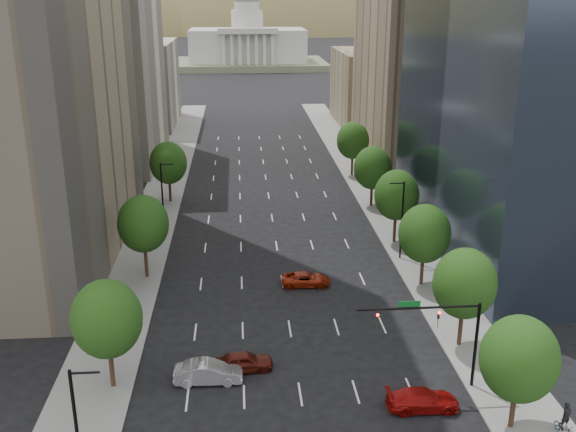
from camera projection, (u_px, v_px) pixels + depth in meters
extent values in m
cube|color=slate|center=(143.00, 249.00, 75.69)|extent=(6.00, 200.00, 0.15)
cube|color=slate|center=(406.00, 242.00, 77.90)|extent=(6.00, 200.00, 0.15)
cube|color=beige|center=(113.00, 59.00, 109.87)|extent=(14.00, 30.00, 35.00)
cube|color=beige|center=(143.00, 84.00, 143.75)|extent=(14.00, 26.00, 18.00)
cube|color=#8C7759|center=(409.00, 74.00, 111.42)|extent=(14.00, 30.00, 30.00)
cube|color=#8C7759|center=(370.00, 88.00, 144.81)|extent=(14.00, 26.00, 16.00)
cylinder|color=#382316|center=(513.00, 404.00, 44.21)|extent=(0.36, 0.36, 3.75)
ellipsoid|color=#11370F|center=(519.00, 359.00, 43.07)|extent=(5.20, 5.20, 5.98)
cylinder|color=#382316|center=(461.00, 325.00, 54.54)|extent=(0.36, 0.36, 4.00)
ellipsoid|color=#11370F|center=(465.00, 283.00, 53.32)|extent=(5.20, 5.20, 5.98)
cylinder|color=#382316|center=(422.00, 268.00, 65.87)|extent=(0.36, 0.36, 3.90)
ellipsoid|color=#11370F|center=(424.00, 234.00, 64.68)|extent=(5.20, 5.20, 5.98)
cylinder|color=#382316|center=(395.00, 226.00, 77.15)|extent=(0.36, 0.36, 4.10)
ellipsoid|color=#11370F|center=(397.00, 195.00, 75.90)|extent=(5.20, 5.20, 5.98)
cylinder|color=#382316|center=(372.00, 193.00, 90.40)|extent=(0.36, 0.36, 3.80)
ellipsoid|color=#11370F|center=(373.00, 168.00, 89.23)|extent=(5.20, 5.20, 5.98)
cylinder|color=#382316|center=(352.00, 163.00, 105.45)|extent=(0.36, 0.36, 4.00)
ellipsoid|color=#11370F|center=(353.00, 141.00, 104.22)|extent=(5.20, 5.20, 5.98)
cylinder|color=#382316|center=(111.00, 364.00, 48.78)|extent=(0.36, 0.36, 4.00)
ellipsoid|color=#11370F|center=(107.00, 319.00, 47.55)|extent=(5.20, 5.20, 5.98)
cylinder|color=#382316|center=(146.00, 259.00, 67.61)|extent=(0.36, 0.36, 4.15)
ellipsoid|color=#11370F|center=(143.00, 224.00, 66.34)|extent=(5.20, 5.20, 5.98)
cylinder|color=#382316|center=(170.00, 188.00, 92.15)|extent=(0.36, 0.36, 3.95)
ellipsoid|color=#11370F|center=(168.00, 163.00, 90.94)|extent=(5.20, 5.20, 5.98)
cylinder|color=black|center=(402.00, 221.00, 71.60)|extent=(0.20, 0.20, 9.00)
cylinder|color=black|center=(397.00, 183.00, 70.15)|extent=(1.60, 0.14, 0.14)
cylinder|color=black|center=(85.00, 373.00, 35.34)|extent=(1.60, 0.14, 0.14)
cylinder|color=black|center=(163.00, 199.00, 79.11)|extent=(0.20, 0.20, 9.00)
cylinder|color=black|center=(167.00, 164.00, 77.76)|extent=(1.60, 0.14, 0.14)
cylinder|color=black|center=(476.00, 346.00, 48.33)|extent=(0.24, 0.24, 7.00)
cylinder|color=black|center=(419.00, 308.00, 46.93)|extent=(9.00, 0.18, 0.18)
imported|color=black|center=(439.00, 314.00, 47.22)|extent=(0.18, 0.22, 1.10)
imported|color=black|center=(377.00, 316.00, 46.90)|extent=(0.18, 0.22, 1.10)
sphere|color=#FF0C07|center=(439.00, 313.00, 46.98)|extent=(0.20, 0.20, 0.20)
sphere|color=#FF0C07|center=(378.00, 315.00, 46.66)|extent=(0.20, 0.20, 0.20)
cube|color=#0C591E|center=(409.00, 304.00, 46.77)|extent=(1.60, 0.06, 0.45)
cube|color=#596647|center=(248.00, 64.00, 255.53)|extent=(60.00, 40.00, 2.50)
cube|color=silver|center=(248.00, 45.00, 253.16)|extent=(44.00, 26.00, 12.00)
cube|color=silver|center=(248.00, 31.00, 238.01)|extent=(22.00, 4.00, 2.00)
cylinder|color=silver|center=(247.00, 19.00, 250.07)|extent=(12.00, 12.00, 7.00)
cylinder|color=silver|center=(247.00, 6.00, 248.44)|extent=(9.60, 9.60, 3.00)
ellipsoid|color=brown|center=(75.00, 68.00, 549.04)|extent=(380.00, 342.00, 190.00)
ellipsoid|color=brown|center=(286.00, 71.00, 602.42)|extent=(440.00, 396.00, 240.00)
ellipsoid|color=brown|center=(453.00, 58.00, 649.95)|extent=(360.00, 324.00, 200.00)
imported|color=#970D0B|center=(423.00, 400.00, 46.61)|extent=(5.23, 2.15, 1.51)
imported|color=#46120B|center=(243.00, 362.00, 51.33)|extent=(4.86, 2.47, 1.59)
imported|color=#9A999F|center=(208.00, 372.00, 49.80)|extent=(5.22, 1.87, 1.71)
imported|color=maroon|center=(306.00, 279.00, 66.26)|extent=(5.01, 2.44, 1.37)
imported|color=black|center=(564.00, 429.00, 43.70)|extent=(1.10, 1.98, 0.99)
imported|color=black|center=(566.00, 415.00, 43.35)|extent=(0.78, 0.61, 1.89)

